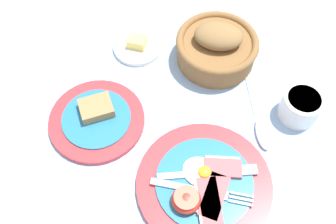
% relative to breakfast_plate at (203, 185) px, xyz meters
% --- Properties ---
extents(ground_plane, '(3.00, 3.00, 0.00)m').
position_rel_breakfast_plate_xyz_m(ground_plane, '(-0.06, 0.03, -0.01)').
color(ground_plane, '#93B2DB').
extents(breakfast_plate, '(0.25, 0.25, 0.04)m').
position_rel_breakfast_plate_xyz_m(breakfast_plate, '(0.00, 0.00, 0.00)').
color(breakfast_plate, red).
rests_on(breakfast_plate, ground_plane).
extents(bread_plate, '(0.19, 0.19, 0.04)m').
position_rel_breakfast_plate_xyz_m(bread_plate, '(-0.25, 0.04, -0.00)').
color(bread_plate, red).
rests_on(bread_plate, ground_plane).
extents(sugar_cup, '(0.08, 0.08, 0.06)m').
position_rel_breakfast_plate_xyz_m(sugar_cup, '(0.11, 0.23, 0.02)').
color(sugar_cup, white).
rests_on(sugar_cup, ground_plane).
extents(bread_basket, '(0.18, 0.18, 0.09)m').
position_rel_breakfast_plate_xyz_m(bread_basket, '(-0.10, 0.29, 0.03)').
color(bread_basket, brown).
rests_on(bread_basket, ground_plane).
extents(butter_dish, '(0.11, 0.11, 0.03)m').
position_rel_breakfast_plate_xyz_m(butter_dish, '(-0.27, 0.24, -0.00)').
color(butter_dish, silver).
rests_on(butter_dish, ground_plane).
extents(teaspoon_by_saucer, '(0.12, 0.17, 0.01)m').
position_rel_breakfast_plate_xyz_m(teaspoon_by_saucer, '(0.05, 0.17, -0.01)').
color(teaspoon_by_saucer, silver).
rests_on(teaspoon_by_saucer, ground_plane).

